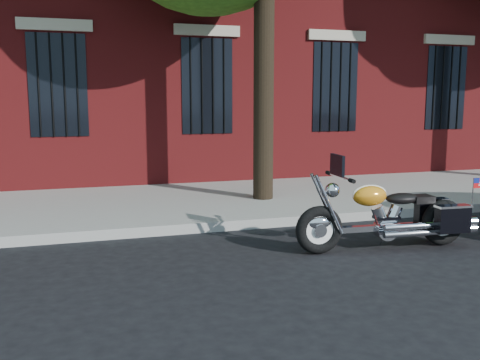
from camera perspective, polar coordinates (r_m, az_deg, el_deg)
name	(u,v)px	position (r m, az deg, el deg)	size (l,w,h in m)	color
ground	(302,251)	(6.97, 6.60, -7.57)	(120.00, 120.00, 0.00)	black
curb	(265,222)	(8.19, 2.72, -4.52)	(40.00, 0.16, 0.15)	gray
sidewalk	(231,200)	(9.94, -0.95, -2.16)	(40.00, 3.60, 0.15)	gray
motorcycle	(392,217)	(7.20, 15.93, -3.85)	(2.46, 0.78, 1.25)	black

